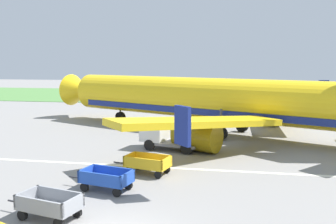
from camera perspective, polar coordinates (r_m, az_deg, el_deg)
The scene contains 7 objects.
grass_strip at distance 69.48m, azimuth 6.81°, elevation 2.38°, with size 220.00×28.00×0.06m, color #518442.
apron_stripe at distance 23.09m, azimuth -0.54°, elevation -8.51°, with size 120.00×0.36×0.01m, color silver.
airplane at distance 33.41m, azimuth 7.57°, elevation 1.81°, with size 35.66×29.24×11.34m.
baggage_cart_third_in_row at distance 16.58m, azimuth -17.70°, elevation -13.36°, with size 3.62×1.94×1.07m.
baggage_cart_fourth_in_row at distance 19.31m, azimuth -9.43°, elevation -10.06°, with size 3.63×1.92×1.07m.
baggage_cart_far_end at distance 21.79m, azimuth -3.15°, elevation -7.88°, with size 3.62×1.95×1.07m.
service_truck_beside_carts at distance 27.83m, azimuth -1.12°, elevation -3.38°, with size 4.71×2.91×2.10m.
Camera 1 is at (4.17, -12.45, 6.47)m, focal length 39.87 mm.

